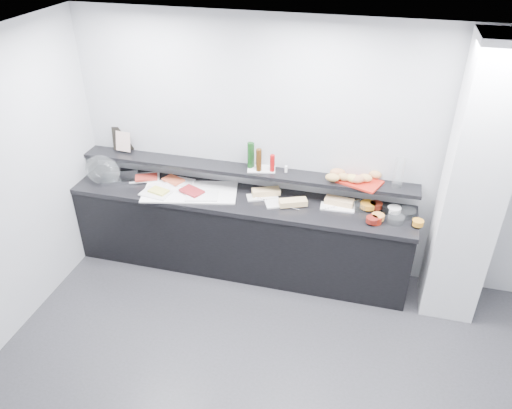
% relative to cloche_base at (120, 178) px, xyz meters
% --- Properties ---
extents(ground, '(5.00, 5.00, 0.00)m').
position_rel_cloche_base_xyz_m(ground, '(2.08, -1.73, -0.92)').
color(ground, '#2D2D30').
rests_on(ground, ground).
extents(back_wall, '(5.00, 0.02, 2.70)m').
position_rel_cloche_base_xyz_m(back_wall, '(2.08, 0.27, 0.43)').
color(back_wall, '#AAADB1').
rests_on(back_wall, ground).
extents(ceiling, '(5.00, 5.00, 0.00)m').
position_rel_cloche_base_xyz_m(ceiling, '(2.08, -1.73, 1.78)').
color(ceiling, white).
rests_on(ceiling, back_wall).
extents(column, '(0.50, 0.50, 2.70)m').
position_rel_cloche_base_xyz_m(column, '(3.58, -0.08, 0.43)').
color(column, silver).
rests_on(column, ground).
extents(buffet_cabinet, '(3.60, 0.60, 0.85)m').
position_rel_cloche_base_xyz_m(buffet_cabinet, '(1.38, -0.03, -0.50)').
color(buffet_cabinet, black).
rests_on(buffet_cabinet, ground).
extents(counter_top, '(3.62, 0.62, 0.05)m').
position_rel_cloche_base_xyz_m(counter_top, '(1.38, -0.03, -0.05)').
color(counter_top, black).
rests_on(counter_top, buffet_cabinet).
extents(wall_shelf, '(3.60, 0.25, 0.04)m').
position_rel_cloche_base_xyz_m(wall_shelf, '(1.38, 0.15, 0.21)').
color(wall_shelf, black).
rests_on(wall_shelf, back_wall).
extents(cloche_base, '(0.45, 0.39, 0.04)m').
position_rel_cloche_base_xyz_m(cloche_base, '(0.00, 0.00, 0.00)').
color(cloche_base, silver).
rests_on(cloche_base, counter_top).
extents(cloche_dome, '(0.44, 0.32, 0.34)m').
position_rel_cloche_base_xyz_m(cloche_dome, '(-0.16, -0.05, 0.11)').
color(cloche_dome, white).
rests_on(cloche_dome, cloche_base).
extents(linen_runner, '(1.06, 0.67, 0.01)m').
position_rel_cloche_base_xyz_m(linen_runner, '(0.85, -0.06, -0.01)').
color(linen_runner, white).
rests_on(linen_runner, counter_top).
extents(platter_meat_a, '(0.38, 0.33, 0.01)m').
position_rel_cloche_base_xyz_m(platter_meat_a, '(0.26, 0.08, 0.00)').
color(platter_meat_a, silver).
rests_on(platter_meat_a, linen_runner).
extents(food_meat_a, '(0.28, 0.24, 0.02)m').
position_rel_cloche_base_xyz_m(food_meat_a, '(0.29, 0.06, 0.02)').
color(food_meat_a, maroon).
rests_on(food_meat_a, platter_meat_a).
extents(platter_salmon, '(0.29, 0.21, 0.01)m').
position_rel_cloche_base_xyz_m(platter_salmon, '(0.68, 0.10, 0.00)').
color(platter_salmon, white).
rests_on(platter_salmon, linen_runner).
extents(food_salmon, '(0.26, 0.22, 0.02)m').
position_rel_cloche_base_xyz_m(food_salmon, '(0.60, 0.09, 0.02)').
color(food_salmon, '#CE4C2A').
rests_on(food_salmon, platter_salmon).
extents(platter_cheese, '(0.33, 0.24, 0.01)m').
position_rel_cloche_base_xyz_m(platter_cheese, '(0.52, -0.20, 0.00)').
color(platter_cheese, silver).
rests_on(platter_cheese, linen_runner).
extents(food_cheese, '(0.22, 0.17, 0.02)m').
position_rel_cloche_base_xyz_m(food_cheese, '(0.55, -0.18, 0.02)').
color(food_cheese, '#D9D354').
rests_on(food_cheese, platter_cheese).
extents(platter_meat_b, '(0.37, 0.30, 0.01)m').
position_rel_cloche_base_xyz_m(platter_meat_b, '(1.01, -0.13, 0.00)').
color(platter_meat_b, white).
rests_on(platter_meat_b, linen_runner).
extents(food_meat_b, '(0.28, 0.24, 0.02)m').
position_rel_cloche_base_xyz_m(food_meat_b, '(0.89, -0.09, 0.02)').
color(food_meat_b, maroon).
rests_on(food_meat_b, platter_meat_b).
extents(sandwich_plate_left, '(0.35, 0.26, 0.01)m').
position_rel_cloche_base_xyz_m(sandwich_plate_left, '(1.62, 0.04, -0.01)').
color(sandwich_plate_left, silver).
rests_on(sandwich_plate_left, counter_top).
extents(sandwich_food_left, '(0.31, 0.22, 0.06)m').
position_rel_cloche_base_xyz_m(sandwich_food_left, '(1.65, 0.09, 0.02)').
color(sandwich_food_left, tan).
rests_on(sandwich_food_left, sandwich_plate_left).
extents(tongs_left, '(0.16, 0.03, 0.01)m').
position_rel_cloche_base_xyz_m(tongs_left, '(1.61, -0.02, -0.00)').
color(tongs_left, silver).
rests_on(tongs_left, sandwich_plate_left).
extents(sandwich_plate_mid, '(0.42, 0.31, 0.01)m').
position_rel_cloche_base_xyz_m(sandwich_plate_mid, '(1.87, -0.02, -0.01)').
color(sandwich_plate_mid, silver).
rests_on(sandwich_plate_mid, counter_top).
extents(sandwich_food_mid, '(0.30, 0.21, 0.06)m').
position_rel_cloche_base_xyz_m(sandwich_food_mid, '(1.96, -0.05, 0.02)').
color(sandwich_food_mid, tan).
rests_on(sandwich_food_mid, sandwich_plate_mid).
extents(tongs_mid, '(0.16, 0.04, 0.01)m').
position_rel_cloche_base_xyz_m(tongs_mid, '(1.97, -0.12, -0.00)').
color(tongs_mid, silver).
rests_on(tongs_mid, sandwich_plate_mid).
extents(sandwich_plate_right, '(0.35, 0.16, 0.01)m').
position_rel_cloche_base_xyz_m(sandwich_plate_right, '(2.40, 0.03, -0.01)').
color(sandwich_plate_right, white).
rests_on(sandwich_plate_right, counter_top).
extents(sandwich_food_right, '(0.30, 0.14, 0.06)m').
position_rel_cloche_base_xyz_m(sandwich_food_right, '(2.41, 0.09, 0.02)').
color(sandwich_food_right, '#DFB075').
rests_on(sandwich_food_right, sandwich_plate_right).
extents(tongs_right, '(0.14, 0.09, 0.01)m').
position_rel_cloche_base_xyz_m(tongs_right, '(2.33, -0.02, -0.00)').
color(tongs_right, silver).
rests_on(tongs_right, sandwich_plate_right).
extents(bowl_glass_fruit, '(0.16, 0.16, 0.07)m').
position_rel_cloche_base_xyz_m(bowl_glass_fruit, '(2.62, 0.06, 0.02)').
color(bowl_glass_fruit, white).
rests_on(bowl_glass_fruit, counter_top).
extents(fill_glass_fruit, '(0.17, 0.17, 0.05)m').
position_rel_cloche_base_xyz_m(fill_glass_fruit, '(2.70, 0.08, 0.03)').
color(fill_glass_fruit, orange).
rests_on(fill_glass_fruit, bowl_glass_fruit).
extents(bowl_black_jam, '(0.15, 0.15, 0.07)m').
position_rel_cloche_base_xyz_m(bowl_black_jam, '(2.89, 0.08, 0.02)').
color(bowl_black_jam, black).
rests_on(bowl_black_jam, counter_top).
extents(fill_black_jam, '(0.16, 0.16, 0.05)m').
position_rel_cloche_base_xyz_m(fill_black_jam, '(2.78, 0.10, 0.03)').
color(fill_black_jam, '#5A180C').
rests_on(fill_black_jam, bowl_black_jam).
extents(bowl_glass_cream, '(0.22, 0.22, 0.07)m').
position_rel_cloche_base_xyz_m(bowl_glass_cream, '(3.07, 0.05, 0.02)').
color(bowl_glass_cream, silver).
rests_on(bowl_glass_cream, counter_top).
extents(fill_glass_cream, '(0.13, 0.13, 0.05)m').
position_rel_cloche_base_xyz_m(fill_glass_cream, '(2.95, 0.06, 0.03)').
color(fill_glass_cream, white).
rests_on(fill_glass_cream, bowl_glass_cream).
extents(bowl_red_jam, '(0.16, 0.16, 0.07)m').
position_rel_cloche_base_xyz_m(bowl_red_jam, '(2.78, -0.15, 0.02)').
color(bowl_red_jam, maroon).
rests_on(bowl_red_jam, counter_top).
extents(fill_red_jam, '(0.12, 0.12, 0.05)m').
position_rel_cloche_base_xyz_m(fill_red_jam, '(2.75, -0.18, 0.03)').
color(fill_red_jam, '#63140E').
rests_on(fill_red_jam, bowl_red_jam).
extents(bowl_glass_salmon, '(0.16, 0.16, 0.07)m').
position_rel_cloche_base_xyz_m(bowl_glass_salmon, '(2.97, -0.10, 0.02)').
color(bowl_glass_salmon, white).
rests_on(bowl_glass_salmon, counter_top).
extents(fill_glass_salmon, '(0.15, 0.15, 0.05)m').
position_rel_cloche_base_xyz_m(fill_glass_salmon, '(2.80, -0.11, 0.03)').
color(fill_glass_salmon, orange).
rests_on(fill_glass_salmon, bowl_glass_salmon).
extents(bowl_black_fruit, '(0.12, 0.12, 0.07)m').
position_rel_cloche_base_xyz_m(bowl_black_fruit, '(3.17, -0.11, 0.02)').
color(bowl_black_fruit, black).
rests_on(bowl_black_fruit, counter_top).
extents(fill_black_fruit, '(0.13, 0.13, 0.05)m').
position_rel_cloche_base_xyz_m(fill_black_fruit, '(3.17, -0.12, 0.03)').
color(fill_black_fruit, orange).
rests_on(fill_black_fruit, bowl_black_fruit).
extents(framed_print, '(0.24, 0.14, 0.26)m').
position_rel_cloche_base_xyz_m(framed_print, '(-0.05, 0.27, 0.36)').
color(framed_print, black).
rests_on(framed_print, wall_shelf).
extents(print_art, '(0.18, 0.07, 0.22)m').
position_rel_cloche_base_xyz_m(print_art, '(-0.00, 0.19, 0.36)').
color(print_art, '#D2A397').
rests_on(print_art, framed_print).
extents(condiment_tray, '(0.32, 0.23, 0.01)m').
position_rel_cloche_base_xyz_m(condiment_tray, '(1.57, 0.18, 0.24)').
color(condiment_tray, white).
rests_on(condiment_tray, wall_shelf).
extents(bottle_green_a, '(0.07, 0.07, 0.26)m').
position_rel_cloche_base_xyz_m(bottle_green_a, '(1.46, 0.21, 0.37)').
color(bottle_green_a, '#0F3815').
rests_on(bottle_green_a, condiment_tray).
extents(bottle_brown, '(0.06, 0.06, 0.24)m').
position_rel_cloche_base_xyz_m(bottle_brown, '(1.56, 0.13, 0.36)').
color(bottle_brown, '#3E230B').
rests_on(bottle_brown, condiment_tray).
extents(bottle_green_b, '(0.06, 0.06, 0.28)m').
position_rel_cloche_base_xyz_m(bottle_green_b, '(1.45, 0.17, 0.38)').
color(bottle_green_b, '#0F3711').
rests_on(bottle_green_b, condiment_tray).
extents(bottle_hot, '(0.06, 0.06, 0.18)m').
position_rel_cloche_base_xyz_m(bottle_hot, '(1.69, 0.15, 0.33)').
color(bottle_hot, '#9E0B0C').
rests_on(bottle_hot, condiment_tray).
extents(shaker_salt, '(0.03, 0.03, 0.07)m').
position_rel_cloche_base_xyz_m(shaker_salt, '(1.69, 0.15, 0.28)').
color(shaker_salt, white).
rests_on(shaker_salt, condiment_tray).
extents(shaker_pepper, '(0.04, 0.04, 0.07)m').
position_rel_cloche_base_xyz_m(shaker_pepper, '(1.84, 0.16, 0.28)').
color(shaker_pepper, white).
rests_on(shaker_pepper, condiment_tray).
extents(bread_tray, '(0.48, 0.41, 0.02)m').
position_rel_cloche_base_xyz_m(bread_tray, '(2.59, 0.15, 0.24)').
color(bread_tray, '#AF1F12').
rests_on(bread_tray, wall_shelf).
extents(bread_roll_nw, '(0.17, 0.12, 0.08)m').
position_rel_cloche_base_xyz_m(bread_roll_nw, '(2.36, 0.20, 0.29)').
color(bread_roll_nw, '#AD6D42').
rests_on(bread_roll_nw, bread_tray).
extents(bread_roll_ne, '(0.14, 0.10, 0.08)m').
position_rel_cloche_base_xyz_m(bread_roll_ne, '(2.73, 0.25, 0.29)').
color(bread_roll_ne, '#B37D44').
rests_on(bread_roll_ne, bread_tray).
extents(bread_roll_sw, '(0.14, 0.09, 0.08)m').
position_rel_cloche_base_xyz_m(bread_roll_sw, '(2.32, 0.08, 0.29)').
color(bread_roll_sw, '#B38544').
rests_on(bread_roll_sw, bread_tray).
extents(bread_roll_s, '(0.17, 0.14, 0.08)m').
position_rel_cloche_base_xyz_m(bread_roll_s, '(2.57, 0.10, 0.29)').
color(bread_roll_s, '#AD6B42').
rests_on(bread_roll_s, bread_tray).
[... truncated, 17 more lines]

